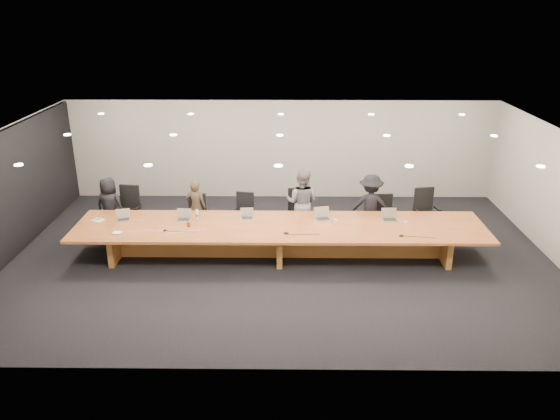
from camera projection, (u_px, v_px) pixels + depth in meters
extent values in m
plane|color=black|center=(280.00, 256.00, 12.23)|extent=(12.00, 12.00, 0.00)
cube|color=beige|center=(281.00, 150.00, 15.45)|extent=(12.00, 0.02, 2.80)
cube|color=black|center=(6.00, 198.00, 11.79)|extent=(0.08, 7.84, 2.74)
cube|color=brown|center=(280.00, 227.00, 11.97)|extent=(9.00, 1.80, 0.06)
cube|color=brown|center=(280.00, 242.00, 12.10)|extent=(7.65, 0.15, 0.69)
cube|color=brown|center=(118.00, 242.00, 12.14)|extent=(0.12, 1.26, 0.69)
cube|color=brown|center=(280.00, 242.00, 12.10)|extent=(0.12, 1.26, 0.69)
cube|color=brown|center=(442.00, 243.00, 12.06)|extent=(0.12, 1.26, 0.69)
imported|color=black|center=(110.00, 206.00, 13.18)|extent=(0.78, 0.59, 1.43)
imported|color=#382E1E|center=(196.00, 207.00, 13.19)|extent=(0.55, 0.41, 1.37)
imported|color=slate|center=(302.00, 202.00, 13.10)|extent=(0.95, 0.84, 1.65)
imported|color=black|center=(370.00, 206.00, 13.00)|extent=(1.06, 0.67, 1.56)
cylinder|color=#B0C1BC|center=(197.00, 215.00, 12.21)|extent=(0.09, 0.09, 0.24)
cylinder|color=brown|center=(189.00, 225.00, 11.88)|extent=(0.09, 0.09, 0.10)
cone|color=beige|center=(336.00, 221.00, 12.05)|extent=(0.11, 0.11, 0.10)
cone|color=beige|center=(406.00, 223.00, 11.98)|extent=(0.08, 0.08, 0.08)
cube|color=white|center=(98.00, 220.00, 12.23)|extent=(0.30, 0.27, 0.01)
cube|color=#50CD36|center=(97.00, 219.00, 12.23)|extent=(0.17, 0.14, 0.02)
cube|color=silver|center=(117.00, 233.00, 11.54)|extent=(0.20, 0.16, 0.03)
cone|color=black|center=(165.00, 230.00, 11.68)|extent=(0.12, 0.12, 0.03)
cone|color=black|center=(286.00, 233.00, 11.55)|extent=(0.14, 0.14, 0.03)
cone|color=black|center=(402.00, 235.00, 11.42)|extent=(0.13, 0.13, 0.03)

